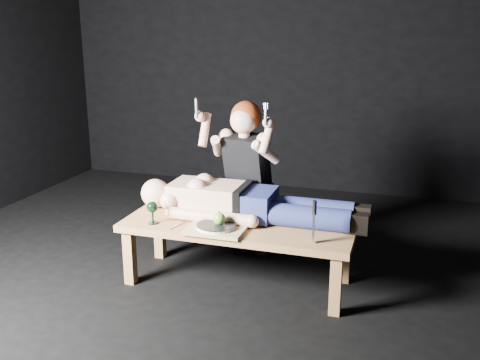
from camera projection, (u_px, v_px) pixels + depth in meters
The scene contains 13 objects.
ground at pixel (200, 277), 3.98m from camera, with size 5.00×5.00×0.00m, color black.
back_wall at pixel (283, 53), 5.86m from camera, with size 5.00×5.00×0.00m, color black.
table at pixel (238, 253), 3.84m from camera, with size 1.61×0.60×0.45m, color #A47942.
lying_man at pixel (251, 199), 3.85m from camera, with size 1.69×0.52×0.28m, color beige, non-canonical shape.
kneeling_woman at pixel (252, 177), 4.21m from camera, with size 0.68×0.77×1.28m, color black, non-canonical shape.
serving_tray at pixel (216, 229), 3.63m from camera, with size 0.39×0.28×0.02m, color tan.
plate at pixel (216, 226), 3.63m from camera, with size 0.26×0.26×0.02m, color white.
apple at pixel (219, 219), 3.61m from camera, with size 0.08×0.08×0.08m, color #5CA72D.
goblet at pixel (153, 213), 3.75m from camera, with size 0.08×0.08×0.16m, color black, non-canonical shape.
fork_flat at pixel (177, 225), 3.72m from camera, with size 0.02×0.17×0.01m, color #B2B2B7.
knife_flat at pixel (239, 232), 3.60m from camera, with size 0.02×0.17×0.01m, color #B2B2B7.
spoon_flat at pixel (233, 229), 3.66m from camera, with size 0.02×0.17×0.01m, color #B2B2B7.
carving_knife at pixel (314, 222), 3.39m from camera, with size 0.04×0.04×0.28m, color #B2B2B7, non-canonical shape.
Camera 1 is at (1.38, -3.38, 1.77)m, focal length 40.62 mm.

